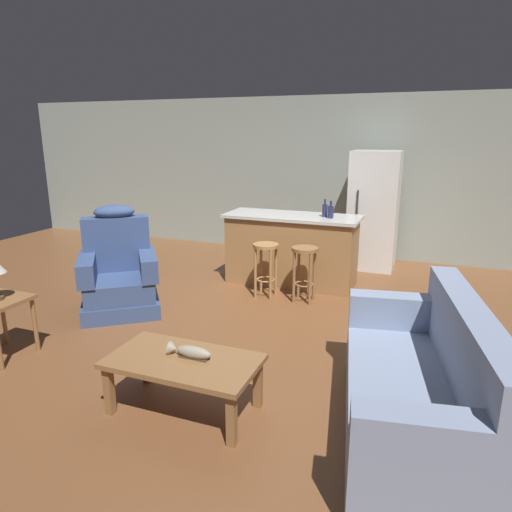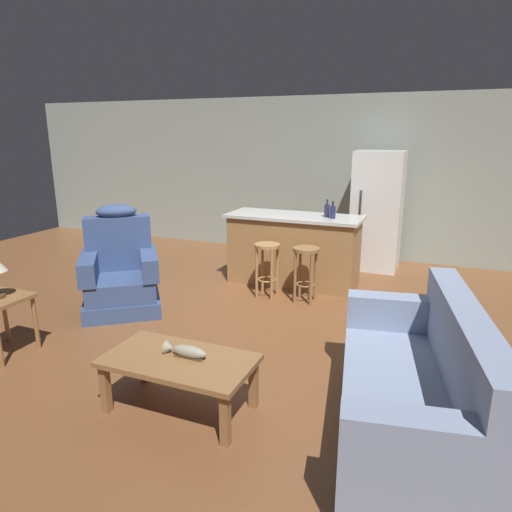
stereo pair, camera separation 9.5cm
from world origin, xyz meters
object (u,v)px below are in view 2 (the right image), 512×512
at_px(bar_stool_left, 267,260).
at_px(fish_figurine, 185,351).
at_px(recliner_near_lamp, 120,273).
at_px(kitchen_island, 294,249).
at_px(refrigerator, 377,211).
at_px(coffee_table, 179,365).
at_px(bottle_tall_green, 327,210).
at_px(couch, 417,391).
at_px(bottle_short_amber, 333,212).
at_px(bar_stool_right, 306,264).

bearing_deg(bar_stool_left, fish_figurine, -82.62).
xyz_separation_m(recliner_near_lamp, kitchen_island, (1.59, 1.65, 0.06)).
bearing_deg(refrigerator, fish_figurine, -99.61).
bearing_deg(coffee_table, bottle_tall_green, 84.89).
relative_size(couch, recliner_near_lamp, 1.68).
xyz_separation_m(coffee_table, bottle_short_amber, (0.38, 3.13, 0.67)).
relative_size(fish_figurine, bottle_short_amber, 1.55).
bearing_deg(recliner_near_lamp, fish_figurine, 12.40).
bearing_deg(fish_figurine, kitchen_island, 93.29).
height_order(kitchen_island, bar_stool_right, kitchen_island).
bearing_deg(fish_figurine, bar_stool_right, 85.99).
distance_m(recliner_near_lamp, bar_stool_right, 2.19).
distance_m(kitchen_island, bar_stool_right, 0.72).
height_order(recliner_near_lamp, bar_stool_left, recliner_near_lamp).
bearing_deg(bar_stool_right, bar_stool_left, 180.00).
xyz_separation_m(fish_figurine, bottle_tall_green, (0.25, 3.15, 0.58)).
relative_size(bar_stool_left, bottle_short_amber, 3.09).
bearing_deg(bar_stool_right, recliner_near_lamp, -152.21).
height_order(bar_stool_right, bottle_short_amber, bottle_short_amber).
xyz_separation_m(bar_stool_left, bottle_short_amber, (0.67, 0.58, 0.56)).
bearing_deg(bottle_short_amber, refrigerator, 72.69).
height_order(bar_stool_right, bottle_tall_green, bottle_tall_green).
bearing_deg(bottle_short_amber, kitchen_island, 174.68).
xyz_separation_m(coffee_table, recliner_near_lamp, (-1.73, 1.52, 0.06)).
bearing_deg(fish_figurine, bar_stool_left, 97.38).
height_order(recliner_near_lamp, kitchen_island, recliner_near_lamp).
height_order(fish_figurine, bottle_short_amber, bottle_short_amber).
bearing_deg(kitchen_island, bottle_short_amber, -5.32).
bearing_deg(kitchen_island, bar_stool_left, -102.94).
height_order(recliner_near_lamp, bottle_short_amber, recliner_near_lamp).
height_order(coffee_table, kitchen_island, kitchen_island).
xyz_separation_m(couch, bar_stool_right, (-1.42, 2.21, 0.13)).
bearing_deg(bottle_tall_green, bar_stool_right, -96.81).
relative_size(fish_figurine, bar_stool_right, 0.50).
bearing_deg(bottle_tall_green, bar_stool_left, -131.80).
xyz_separation_m(fish_figurine, kitchen_island, (-0.18, 3.14, 0.02)).
height_order(couch, bar_stool_right, couch).
relative_size(recliner_near_lamp, kitchen_island, 0.67).
relative_size(fish_figurine, bar_stool_left, 0.50).
height_order(bar_stool_right, refrigerator, refrigerator).
height_order(kitchen_island, bottle_tall_green, bottle_tall_green).
bearing_deg(fish_figurine, bottle_tall_green, 85.41).
relative_size(coffee_table, fish_figurine, 3.24).
distance_m(couch, bar_stool_right, 2.63).
xyz_separation_m(bar_stool_left, bottle_tall_green, (0.58, 0.65, 0.57)).
bearing_deg(bar_stool_right, kitchen_island, 119.47).
xyz_separation_m(kitchen_island, bar_stool_left, (-0.14, -0.63, -0.01)).
distance_m(coffee_table, kitchen_island, 3.18).
distance_m(bar_stool_left, refrigerator, 2.15).
distance_m(fish_figurine, bottle_short_amber, 3.16).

